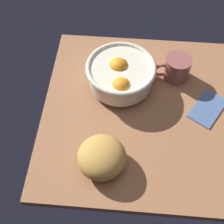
# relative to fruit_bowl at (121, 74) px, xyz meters

# --- Properties ---
(ground_plane) EXTENTS (0.67, 0.67, 0.03)m
(ground_plane) POSITION_rel_fruit_bowl_xyz_m (0.10, 0.09, -0.07)
(ground_plane) COLOR #97623F
(fruit_bowl) EXTENTS (0.23, 0.23, 0.10)m
(fruit_bowl) POSITION_rel_fruit_bowl_xyz_m (0.00, 0.00, 0.00)
(fruit_bowl) COLOR silver
(fruit_bowl) RESTS_ON ground
(bread_loaf) EXTENTS (0.17, 0.17, 0.09)m
(bread_loaf) POSITION_rel_fruit_bowl_xyz_m (0.30, -0.03, -0.02)
(bread_loaf) COLOR #BD8A3E
(bread_loaf) RESTS_ON ground
(napkin_folded) EXTENTS (0.16, 0.14, 0.01)m
(napkin_folded) POSITION_rel_fruit_bowl_xyz_m (0.08, 0.30, -0.05)
(napkin_folded) COLOR #4A6490
(napkin_folded) RESTS_ON ground
(mug) EXTENTS (0.09, 0.13, 0.09)m
(mug) POSITION_rel_fruit_bowl_xyz_m (-0.06, 0.19, -0.02)
(mug) COLOR #92524C
(mug) RESTS_ON ground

